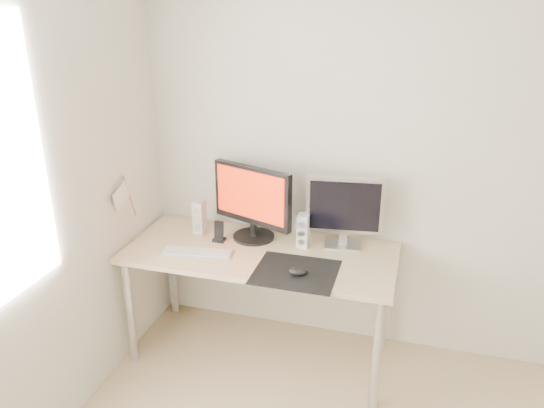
{
  "coord_description": "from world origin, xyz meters",
  "views": [
    {
      "loc": [
        -0.08,
        -1.31,
        2.14
      ],
      "look_at": [
        -0.87,
        1.44,
        1.01
      ],
      "focal_mm": 35.0,
      "sensor_mm": 36.0,
      "label": 1
    }
  ],
  "objects_px": {
    "main_monitor": "(252,200)",
    "phone_dock": "(219,235)",
    "speaker_left": "(199,217)",
    "keyboard": "(197,253)",
    "mouse": "(298,272)",
    "speaker_right": "(303,230)",
    "desk": "(260,262)",
    "second_monitor": "(344,209)"
  },
  "relations": [
    {
      "from": "main_monitor",
      "to": "desk",
      "type": "bearing_deg",
      "value": -58.2
    },
    {
      "from": "main_monitor",
      "to": "keyboard",
      "type": "distance_m",
      "value": 0.46
    },
    {
      "from": "keyboard",
      "to": "speaker_left",
      "type": "bearing_deg",
      "value": 110.43
    },
    {
      "from": "main_monitor",
      "to": "keyboard",
      "type": "relative_size",
      "value": 1.23
    },
    {
      "from": "mouse",
      "to": "main_monitor",
      "type": "distance_m",
      "value": 0.59
    },
    {
      "from": "speaker_left",
      "to": "phone_dock",
      "type": "bearing_deg",
      "value": -28.2
    },
    {
      "from": "mouse",
      "to": "phone_dock",
      "type": "distance_m",
      "value": 0.64
    },
    {
      "from": "mouse",
      "to": "keyboard",
      "type": "relative_size",
      "value": 0.25
    },
    {
      "from": "mouse",
      "to": "speaker_right",
      "type": "relative_size",
      "value": 0.53
    },
    {
      "from": "desk",
      "to": "speaker_right",
      "type": "distance_m",
      "value": 0.32
    },
    {
      "from": "main_monitor",
      "to": "phone_dock",
      "type": "bearing_deg",
      "value": -153.13
    },
    {
      "from": "mouse",
      "to": "keyboard",
      "type": "bearing_deg",
      "value": 172.11
    },
    {
      "from": "main_monitor",
      "to": "phone_dock",
      "type": "height_order",
      "value": "main_monitor"
    },
    {
      "from": "second_monitor",
      "to": "phone_dock",
      "type": "bearing_deg",
      "value": -169.32
    },
    {
      "from": "speaker_right",
      "to": "phone_dock",
      "type": "relative_size",
      "value": 1.57
    },
    {
      "from": "second_monitor",
      "to": "main_monitor",
      "type": "bearing_deg",
      "value": -175.34
    },
    {
      "from": "desk",
      "to": "main_monitor",
      "type": "xyz_separation_m",
      "value": [
        -0.09,
        0.15,
        0.33
      ]
    },
    {
      "from": "second_monitor",
      "to": "keyboard",
      "type": "distance_m",
      "value": 0.9
    },
    {
      "from": "mouse",
      "to": "main_monitor",
      "type": "xyz_separation_m",
      "value": [
        -0.38,
        0.38,
        0.23
      ]
    },
    {
      "from": "second_monitor",
      "to": "phone_dock",
      "type": "distance_m",
      "value": 0.78
    },
    {
      "from": "main_monitor",
      "to": "speaker_left",
      "type": "bearing_deg",
      "value": -179.27
    },
    {
      "from": "mouse",
      "to": "second_monitor",
      "type": "bearing_deg",
      "value": 67.73
    },
    {
      "from": "speaker_left",
      "to": "phone_dock",
      "type": "relative_size",
      "value": 1.57
    },
    {
      "from": "mouse",
      "to": "main_monitor",
      "type": "bearing_deg",
      "value": 134.96
    },
    {
      "from": "second_monitor",
      "to": "speaker_left",
      "type": "distance_m",
      "value": 0.92
    },
    {
      "from": "mouse",
      "to": "speaker_right",
      "type": "height_order",
      "value": "speaker_right"
    },
    {
      "from": "main_monitor",
      "to": "speaker_left",
      "type": "distance_m",
      "value": 0.39
    },
    {
      "from": "speaker_right",
      "to": "mouse",
      "type": "bearing_deg",
      "value": -81.08
    },
    {
      "from": "speaker_right",
      "to": "phone_dock",
      "type": "distance_m",
      "value": 0.52
    },
    {
      "from": "desk",
      "to": "phone_dock",
      "type": "xyz_separation_m",
      "value": [
        -0.28,
        0.06,
        0.12
      ]
    },
    {
      "from": "mouse",
      "to": "phone_dock",
      "type": "height_order",
      "value": "phone_dock"
    },
    {
      "from": "main_monitor",
      "to": "second_monitor",
      "type": "height_order",
      "value": "main_monitor"
    },
    {
      "from": "keyboard",
      "to": "mouse",
      "type": "bearing_deg",
      "value": -7.89
    },
    {
      "from": "desk",
      "to": "speaker_right",
      "type": "relative_size",
      "value": 7.69
    },
    {
      "from": "mouse",
      "to": "phone_dock",
      "type": "xyz_separation_m",
      "value": [
        -0.57,
        0.29,
        0.02
      ]
    },
    {
      "from": "desk",
      "to": "second_monitor",
      "type": "height_order",
      "value": "second_monitor"
    },
    {
      "from": "main_monitor",
      "to": "second_monitor",
      "type": "relative_size",
      "value": 1.18
    },
    {
      "from": "desk",
      "to": "speaker_left",
      "type": "distance_m",
      "value": 0.51
    },
    {
      "from": "speaker_left",
      "to": "keyboard",
      "type": "height_order",
      "value": "speaker_left"
    },
    {
      "from": "keyboard",
      "to": "phone_dock",
      "type": "relative_size",
      "value": 3.27
    },
    {
      "from": "speaker_right",
      "to": "phone_dock",
      "type": "bearing_deg",
      "value": -172.17
    },
    {
      "from": "desk",
      "to": "speaker_right",
      "type": "height_order",
      "value": "speaker_right"
    }
  ]
}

